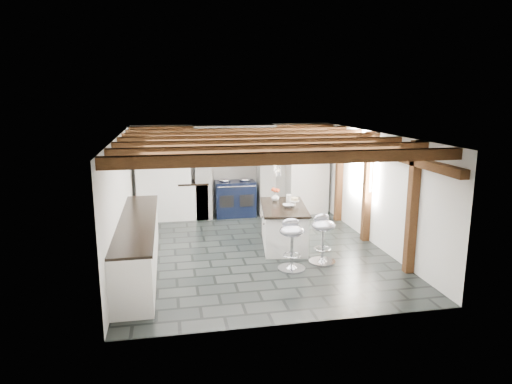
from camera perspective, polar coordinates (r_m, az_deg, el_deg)
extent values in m
plane|color=black|center=(9.14, -0.14, -7.31)|extent=(6.00, 6.00, 0.00)
plane|color=silver|center=(11.73, -2.91, 2.87)|extent=(5.00, 0.00, 5.00)
plane|color=silver|center=(8.72, -16.50, -0.92)|extent=(0.00, 6.00, 6.00)
plane|color=silver|center=(9.60, 14.67, 0.37)|extent=(0.00, 6.00, 6.00)
plane|color=white|center=(8.65, -0.15, 7.21)|extent=(6.00, 6.00, 0.00)
cube|color=silver|center=(11.39, -6.67, 1.49)|extent=(0.40, 0.60, 1.90)
cube|color=silver|center=(11.61, 1.23, 1.78)|extent=(0.40, 0.60, 1.90)
cube|color=brown|center=(11.33, -2.73, 6.82)|extent=(2.10, 0.65, 0.18)
cube|color=silver|center=(11.31, -2.74, 7.60)|extent=(2.00, 0.60, 0.31)
cube|color=black|center=(11.01, -2.50, 6.98)|extent=(1.00, 0.03, 0.22)
cube|color=silver|center=(10.99, -2.48, 6.97)|extent=(0.90, 0.01, 0.14)
cube|color=white|center=(11.35, -11.46, 1.55)|extent=(1.30, 0.58, 2.00)
cube|color=white|center=(11.88, 6.42, 2.19)|extent=(1.00, 0.58, 2.00)
cube|color=white|center=(8.31, -14.51, -6.54)|extent=(0.60, 3.80, 0.88)
cube|color=black|center=(8.17, -14.68, -3.49)|extent=(0.64, 3.80, 0.04)
cube|color=white|center=(11.48, -7.85, -1.06)|extent=(0.70, 0.60, 0.88)
cube|color=black|center=(11.38, -7.92, 1.20)|extent=(0.74, 0.64, 0.04)
cube|color=brown|center=(9.44, 14.50, 5.11)|extent=(0.15, 5.80, 0.14)
plane|color=white|center=(10.06, 13.23, 3.29)|extent=(0.00, 0.90, 0.90)
cube|color=brown|center=(6.14, 4.44, 4.25)|extent=(5.00, 0.16, 0.16)
cube|color=brown|center=(6.97, 2.55, 5.23)|extent=(5.00, 0.16, 0.16)
cube|color=brown|center=(7.81, 1.06, 6.00)|extent=(5.00, 0.16, 0.16)
cube|color=brown|center=(8.66, -0.15, 6.62)|extent=(5.00, 0.16, 0.16)
cube|color=brown|center=(9.50, -1.14, 7.12)|extent=(5.00, 0.16, 0.16)
cube|color=brown|center=(10.36, -1.97, 7.54)|extent=(5.00, 0.16, 0.16)
cube|color=brown|center=(11.21, -2.67, 7.89)|extent=(5.00, 0.16, 0.16)
cube|color=brown|center=(8.19, 18.96, -1.92)|extent=(0.15, 0.15, 2.30)
cube|color=brown|center=(9.75, 13.75, 0.59)|extent=(0.15, 0.15, 2.30)
cube|color=brown|center=(11.19, 10.36, 2.23)|extent=(0.15, 0.15, 2.30)
cylinder|color=black|center=(8.73, 2.83, 4.80)|extent=(0.01, 0.01, 0.56)
cylinder|color=white|center=(8.78, 2.81, 2.67)|extent=(0.09, 0.09, 0.22)
cylinder|color=black|center=(9.04, 2.68, 5.05)|extent=(0.01, 0.01, 0.56)
cylinder|color=white|center=(9.08, 2.66, 2.99)|extent=(0.09, 0.09, 0.22)
cylinder|color=black|center=(9.34, 2.55, 5.29)|extent=(0.01, 0.01, 0.56)
cylinder|color=white|center=(9.38, 2.53, 3.29)|extent=(0.09, 0.09, 0.22)
cube|color=black|center=(11.56, -2.64, -0.81)|extent=(1.00, 0.60, 0.90)
ellipsoid|color=silver|center=(11.42, -3.91, 1.48)|extent=(0.28, 0.28, 0.11)
ellipsoid|color=silver|center=(11.49, -1.43, 1.57)|extent=(0.28, 0.28, 0.11)
cylinder|color=silver|center=(11.17, -2.42, 0.67)|extent=(0.95, 0.03, 0.03)
cube|color=black|center=(11.23, -3.68, -1.21)|extent=(0.35, 0.02, 0.30)
cube|color=black|center=(11.31, -1.17, -1.09)|extent=(0.35, 0.02, 0.30)
cube|color=white|center=(9.34, 3.44, -4.37)|extent=(1.05, 1.71, 0.79)
cube|color=black|center=(9.23, 3.48, -1.90)|extent=(1.13, 1.79, 0.04)
imported|color=white|center=(9.62, 2.45, -0.64)|extent=(0.19, 0.19, 0.17)
ellipsoid|color=#C2401B|center=(9.59, 2.45, 0.17)|extent=(0.18, 0.18, 0.11)
cylinder|color=white|center=(9.52, 4.11, -0.83)|extent=(0.11, 0.11, 0.16)
imported|color=white|center=(9.14, 4.09, -1.72)|extent=(0.26, 0.26, 0.06)
cylinder|color=white|center=(9.28, 4.83, -1.42)|extent=(0.04, 0.04, 0.09)
cylinder|color=white|center=(9.26, 4.84, -1.11)|extent=(0.20, 0.20, 0.01)
cylinder|color=tan|center=(9.26, 4.84, -0.88)|extent=(0.15, 0.15, 0.06)
cylinder|color=silver|center=(8.60, 8.25, -8.61)|extent=(0.49, 0.49, 0.03)
cone|color=silver|center=(8.58, 8.26, -8.30)|extent=(0.22, 0.22, 0.09)
cylinder|color=silver|center=(8.48, 8.32, -6.39)|extent=(0.06, 0.06, 0.61)
torus|color=silver|center=(8.51, 8.30, -7.03)|extent=(0.31, 0.31, 0.02)
ellipsoid|color=#9C9EAB|center=(8.38, 8.40, -4.16)|extent=(0.53, 0.53, 0.20)
ellipsoid|color=#9C9EAB|center=(8.44, 8.03, -3.24)|extent=(0.33, 0.19, 0.17)
cylinder|color=silver|center=(8.23, 4.46, -9.50)|extent=(0.49, 0.49, 0.03)
cone|color=silver|center=(8.21, 4.46, -9.18)|extent=(0.22, 0.22, 0.09)
cylinder|color=silver|center=(8.10, 4.50, -7.19)|extent=(0.06, 0.06, 0.61)
torus|color=silver|center=(8.14, 4.48, -7.86)|extent=(0.31, 0.31, 0.02)
ellipsoid|color=#9C9EAB|center=(7.99, 4.54, -4.85)|extent=(0.45, 0.45, 0.20)
ellipsoid|color=#9C9EAB|center=(8.06, 4.33, -3.87)|extent=(0.31, 0.13, 0.17)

